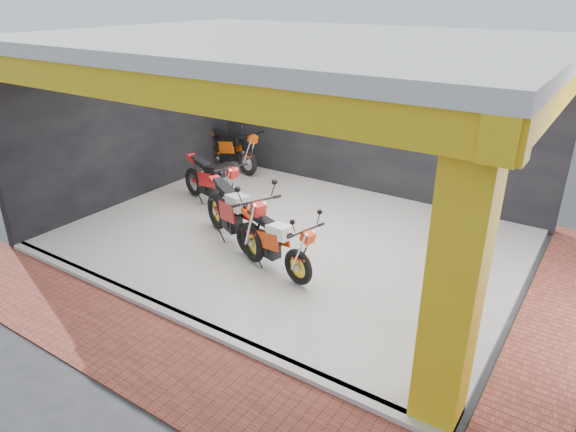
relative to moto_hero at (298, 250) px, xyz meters
name	(u,v)px	position (x,y,z in m)	size (l,w,h in m)	color
ground	(222,288)	(-1.04, -0.62, -0.71)	(80.00, 80.00, 0.00)	#2D2D30
showroom_floor	(291,239)	(-1.04, 1.38, -0.66)	(8.00, 6.00, 0.10)	beige
showroom_ceiling	(291,42)	(-1.04, 1.38, 2.89)	(8.40, 6.40, 0.20)	beige
back_wall	(368,119)	(-1.04, 4.48, 1.04)	(8.20, 0.20, 3.50)	black
left_wall	(133,122)	(-5.14, 1.38, 1.04)	(0.20, 6.20, 3.50)	black
corner_column	(456,282)	(2.71, -1.37, 1.04)	(0.50, 0.50, 3.50)	gold
header_beam_front	(153,87)	(-1.04, -1.62, 2.59)	(8.40, 0.30, 0.40)	gold
header_beam_right	(560,84)	(2.96, 1.38, 2.59)	(0.30, 6.40, 0.40)	gold
floor_kerb	(176,316)	(-1.04, -1.64, -0.66)	(8.00, 0.20, 0.10)	beige
paver_front	(134,347)	(-1.04, -2.42, -0.69)	(9.00, 1.40, 0.03)	brown
paver_right	(573,324)	(3.76, 1.38, -0.69)	(1.40, 7.00, 0.03)	brown
moto_hero	(298,250)	(0.00, 0.00, 0.00)	(1.98, 0.73, 1.21)	red
moto_row_a	(252,224)	(-1.04, 0.20, 0.11)	(2.35, 0.87, 1.43)	#AC1312
moto_row_b	(227,186)	(-2.67, 1.50, 0.04)	(2.13, 0.79, 1.30)	red
moto_row_d	(247,150)	(-3.84, 3.66, 0.05)	(2.14, 0.79, 1.31)	#E04909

